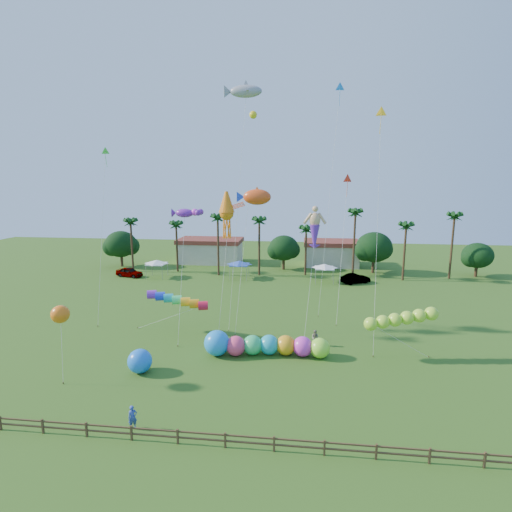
# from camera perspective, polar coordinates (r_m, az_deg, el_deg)

# --- Properties ---
(ground) EXTENTS (160.00, 160.00, 0.00)m
(ground) POSITION_cam_1_polar(r_m,az_deg,el_deg) (32.17, -2.22, -19.37)
(ground) COLOR #285116
(ground) RESTS_ON ground
(tree_line) EXTENTS (69.46, 8.91, 11.00)m
(tree_line) POSITION_cam_1_polar(r_m,az_deg,el_deg) (72.48, 5.98, 1.18)
(tree_line) COLOR #3A2819
(tree_line) RESTS_ON ground
(buildings_row) EXTENTS (35.00, 7.00, 4.00)m
(buildings_row) POSITION_cam_1_polar(r_m,az_deg,el_deg) (79.14, 1.19, 0.36)
(buildings_row) COLOR beige
(buildings_row) RESTS_ON ground
(tent_row) EXTENTS (31.00, 4.00, 0.60)m
(tent_row) POSITION_cam_1_polar(r_m,az_deg,el_deg) (66.06, -2.48, -1.04)
(tent_row) COLOR white
(tent_row) RESTS_ON ground
(fence) EXTENTS (36.12, 0.12, 1.00)m
(fence) POSITION_cam_1_polar(r_m,az_deg,el_deg) (26.86, -4.42, -24.56)
(fence) COLOR brown
(fence) RESTS_ON ground
(car_a) EXTENTS (5.01, 2.97, 1.60)m
(car_a) POSITION_cam_1_polar(r_m,az_deg,el_deg) (71.67, -17.64, -2.21)
(car_a) COLOR #4C4C54
(car_a) RESTS_ON ground
(car_b) EXTENTS (4.94, 3.68, 1.56)m
(car_b) POSITION_cam_1_polar(r_m,az_deg,el_deg) (65.93, 14.03, -3.13)
(car_b) COLOR #4C4C54
(car_b) RESTS_ON ground
(spectator_a) EXTENTS (0.70, 0.66, 1.62)m
(spectator_a) POSITION_cam_1_polar(r_m,az_deg,el_deg) (29.42, -17.21, -21.16)
(spectator_a) COLOR #2F47A5
(spectator_a) RESTS_ON ground
(spectator_b) EXTENTS (0.94, 0.83, 1.65)m
(spectator_b) POSITION_cam_1_polar(r_m,az_deg,el_deg) (40.68, 8.47, -11.53)
(spectator_b) COLOR gray
(spectator_b) RESTS_ON ground
(caterpillar_inflatable) EXTENTS (11.78, 3.07, 2.39)m
(caterpillar_inflatable) POSITION_cam_1_polar(r_m,az_deg,el_deg) (38.22, 0.84, -12.62)
(caterpillar_inflatable) COLOR #F03F6F
(caterpillar_inflatable) RESTS_ON ground
(blue_ball) EXTENTS (2.06, 2.06, 2.06)m
(blue_ball) POSITION_cam_1_polar(r_m,az_deg,el_deg) (36.46, -16.26, -14.21)
(blue_ball) COLOR #1B73FA
(blue_ball) RESTS_ON ground
(rainbow_tube) EXTENTS (9.70, 2.32, 3.86)m
(rainbow_tube) POSITION_cam_1_polar(r_m,az_deg,el_deg) (42.55, -9.87, -6.92)
(rainbow_tube) COLOR red
(rainbow_tube) RESTS_ON ground
(green_worm) EXTENTS (8.93, 3.57, 4.14)m
(green_worm) POSITION_cam_1_polar(r_m,az_deg,el_deg) (38.00, 16.06, -9.30)
(green_worm) COLOR #A9EA34
(green_worm) RESTS_ON ground
(orange_ball_kite) EXTENTS (1.68, 1.68, 6.49)m
(orange_ball_kite) POSITION_cam_1_polar(r_m,az_deg,el_deg) (35.28, -26.18, -7.48)
(orange_ball_kite) COLOR orange
(orange_ball_kite) RESTS_ON ground
(merman_kite) EXTENTS (2.07, 5.07, 13.10)m
(merman_kite) POSITION_cam_1_polar(r_m,az_deg,el_deg) (43.62, 8.38, 3.66)
(merman_kite) COLOR tan
(merman_kite) RESTS_ON ground
(fish_kite) EXTENTS (4.76, 5.47, 15.36)m
(fish_kite) POSITION_cam_1_polar(r_m,az_deg,el_deg) (44.11, 0.15, 8.42)
(fish_kite) COLOR #E54B19
(fish_kite) RESTS_ON ground
(shark_kite) EXTENTS (5.09, 7.66, 26.79)m
(shark_kite) POSITION_cam_1_polar(r_m,az_deg,el_deg) (47.93, -1.45, 22.44)
(shark_kite) COLOR #90929D
(shark_kite) RESTS_ON ground
(squid_kite) EXTENTS (1.96, 4.77, 15.15)m
(squid_kite) POSITION_cam_1_polar(r_m,az_deg,el_deg) (43.09, -4.21, 6.12)
(squid_kite) COLOR orange
(squid_kite) RESTS_ON ground
(lobster_kite) EXTENTS (3.54, 5.11, 13.53)m
(lobster_kite) POSITION_cam_1_polar(r_m,az_deg,el_deg) (41.72, -10.17, 6.05)
(lobster_kite) COLOR purple
(lobster_kite) RESTS_ON ground
(delta_kite_red) EXTENTS (1.77, 5.29, 16.95)m
(delta_kite_red) POSITION_cam_1_polar(r_m,az_deg,el_deg) (48.74, 12.93, 10.36)
(delta_kite_red) COLOR red
(delta_kite_red) RESTS_ON ground
(delta_kite_yellow) EXTENTS (1.16, 3.61, 22.82)m
(delta_kite_yellow) POSITION_cam_1_polar(r_m,az_deg,el_deg) (40.06, 17.42, 18.25)
(delta_kite_yellow) COLOR yellow
(delta_kite_yellow) RESTS_ON ground
(delta_kite_green) EXTENTS (1.04, 3.80, 19.89)m
(delta_kite_green) POSITION_cam_1_polar(r_m,az_deg,el_deg) (49.11, -20.75, 13.15)
(delta_kite_green) COLOR green
(delta_kite_green) RESTS_ON ground
(delta_kite_blue) EXTENTS (2.50, 3.35, 27.36)m
(delta_kite_blue) POSITION_cam_1_polar(r_m,az_deg,el_deg) (50.72, 11.84, 21.84)
(delta_kite_blue) COLOR #197FE3
(delta_kite_blue) RESTS_ON ground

